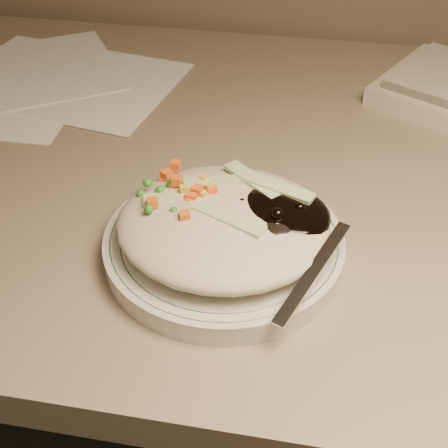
# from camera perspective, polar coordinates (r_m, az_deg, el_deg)

# --- Properties ---
(desk) EXTENTS (1.40, 0.70, 0.74)m
(desk) POSITION_cam_1_polar(r_m,az_deg,el_deg) (0.84, 6.60, -5.87)
(desk) COLOR #7F705C
(desk) RESTS_ON ground
(plate) EXTENTS (0.22, 0.22, 0.02)m
(plate) POSITION_cam_1_polar(r_m,az_deg,el_deg) (0.58, 0.00, -1.98)
(plate) COLOR silver
(plate) RESTS_ON desk
(plate_rim) EXTENTS (0.21, 0.21, 0.00)m
(plate_rim) POSITION_cam_1_polar(r_m,az_deg,el_deg) (0.57, 0.00, -1.23)
(plate_rim) COLOR #144723
(plate_rim) RESTS_ON plate
(meal) EXTENTS (0.21, 0.19, 0.05)m
(meal) POSITION_cam_1_polar(r_m,az_deg,el_deg) (0.56, 0.42, 0.34)
(meal) COLOR #BBAF97
(meal) RESTS_ON plate
(papers) EXTENTS (0.43, 0.34, 0.00)m
(papers) POSITION_cam_1_polar(r_m,az_deg,el_deg) (0.92, -18.57, 12.15)
(papers) COLOR white
(papers) RESTS_ON desk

